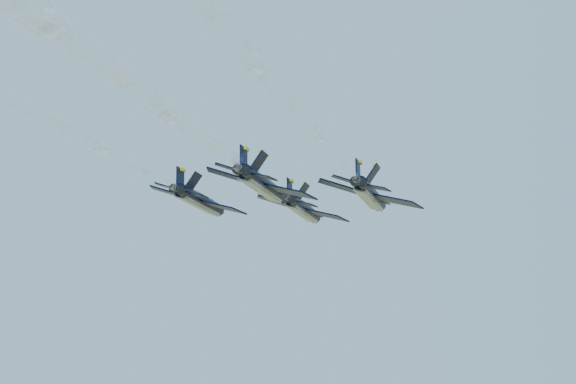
# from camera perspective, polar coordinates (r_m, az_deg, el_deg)

# --- Properties ---
(jet_lead) EXTENTS (12.37, 16.94, 4.80)m
(jet_lead) POSITION_cam_1_polar(r_m,az_deg,el_deg) (116.63, 1.03, -1.14)
(jet_lead) COLOR black
(jet_left) EXTENTS (12.37, 16.94, 4.80)m
(jet_left) POSITION_cam_1_polar(r_m,az_deg,el_deg) (109.33, -5.66, -0.60)
(jet_left) COLOR black
(jet_right) EXTENTS (12.37, 16.94, 4.80)m
(jet_right) POSITION_cam_1_polar(r_m,az_deg,el_deg) (104.11, 5.37, -0.21)
(jet_right) COLOR black
(jet_slot) EXTENTS (12.37, 16.94, 4.80)m
(jet_slot) POSITION_cam_1_polar(r_m,az_deg,el_deg) (96.32, -1.60, 0.43)
(jet_slot) COLOR black
(smoke_trail_lead) EXTENTS (17.30, 76.34, 2.57)m
(smoke_trail_lead) POSITION_cam_1_polar(r_m,az_deg,el_deg) (63.37, -12.36, 5.40)
(smoke_trail_lead) COLOR white
(smoke_trail_right) EXTENTS (17.30, 76.34, 2.57)m
(smoke_trail_right) POSITION_cam_1_polar(r_m,az_deg,el_deg) (49.68, -6.86, 9.15)
(smoke_trail_right) COLOR white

